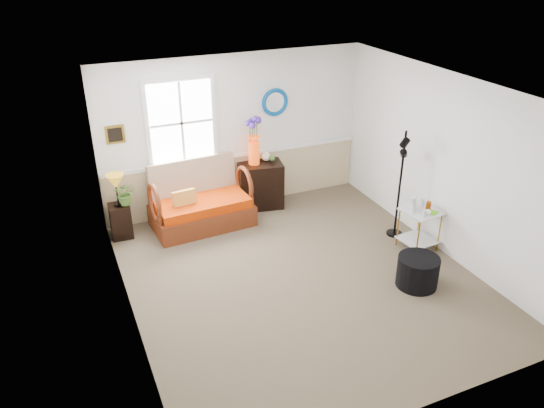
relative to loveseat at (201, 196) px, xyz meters
name	(u,v)px	position (x,y,z in m)	size (l,w,h in m)	color
floor	(301,278)	(0.79, -2.00, -0.51)	(4.50, 5.00, 0.01)	brown
ceiling	(306,91)	(0.79, -2.00, 2.09)	(4.50, 5.00, 0.01)	white
walls	(303,193)	(0.79, -2.00, 0.79)	(4.51, 5.01, 2.60)	white
wainscot	(237,181)	(0.79, 0.48, -0.06)	(4.46, 0.02, 0.90)	tan
chair_rail	(237,155)	(0.79, 0.47, 0.41)	(4.46, 0.04, 0.06)	white
window	(181,123)	(-0.11, 0.47, 1.09)	(1.14, 0.06, 1.44)	white
picture	(115,134)	(-1.13, 0.48, 1.04)	(0.28, 0.03, 0.28)	#AB872A
mirror	(275,102)	(1.49, 0.48, 1.24)	(0.47, 0.47, 0.07)	#0A599E
loveseat	(201,196)	(0.00, 0.00, 0.00)	(1.56, 0.89, 1.02)	#632D17
throw_pillow	(185,202)	(-0.29, -0.09, 0.01)	(0.37, 0.09, 0.37)	orange
lamp_stand	(121,221)	(-1.26, 0.14, -0.24)	(0.31, 0.31, 0.55)	black
table_lamp	(117,190)	(-1.25, 0.14, 0.29)	(0.28, 0.28, 0.50)	#B78018
potted_plant	(126,196)	(-1.13, 0.12, 0.18)	(0.33, 0.37, 0.29)	#426A27
cabinet	(260,185)	(1.13, 0.26, -0.11)	(0.74, 0.48, 0.79)	black
flower_vase	(254,141)	(1.04, 0.30, 0.68)	(0.24, 0.24, 0.80)	#D73F0B
side_table	(419,230)	(2.74, -1.98, -0.20)	(0.50, 0.50, 0.63)	#B77E22
tabletop_items	(423,204)	(2.75, -1.99, 0.23)	(0.37, 0.37, 0.22)	silver
floor_lamp	(400,185)	(2.68, -1.50, 0.34)	(0.25, 0.25, 1.71)	black
ottoman	(418,271)	(2.15, -2.76, -0.30)	(0.55, 0.55, 0.42)	black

